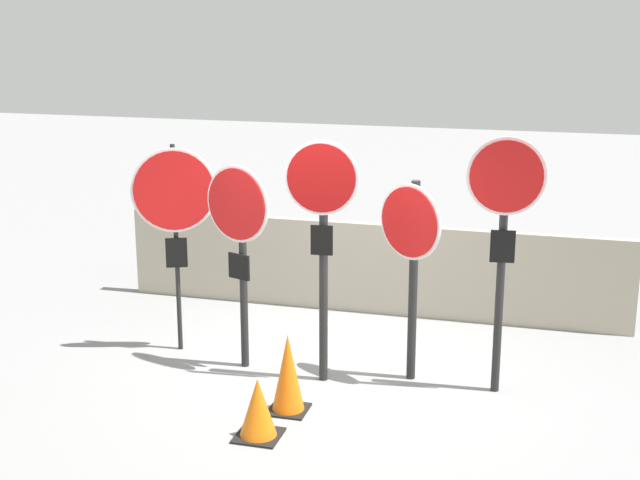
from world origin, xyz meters
name	(u,v)px	position (x,y,z in m)	size (l,w,h in m)	color
ground_plane	(328,373)	(0.00, 0.00, 0.00)	(40.00, 40.00, 0.00)	gray
fence_back	(370,268)	(0.00, 2.03, 0.57)	(6.33, 0.12, 1.14)	#A89E89
stop_sign_0	(174,201)	(-1.75, 0.18, 1.71)	(0.86, 0.37, 2.31)	black
stop_sign_1	(239,228)	(-0.92, -0.08, 1.52)	(0.76, 0.30, 2.18)	black
stop_sign_2	(322,218)	(0.00, -0.21, 1.71)	(0.73, 0.17, 2.49)	black
stop_sign_3	(411,246)	(0.84, 0.07, 1.42)	(0.67, 0.41, 2.07)	black
stop_sign_4	(504,217)	(1.73, -0.02, 1.79)	(0.74, 0.18, 2.56)	black
traffic_cone_0	(258,408)	(-0.23, -1.54, 0.27)	(0.40, 0.40, 0.56)	black
traffic_cone_1	(288,373)	(-0.13, -0.97, 0.38)	(0.37, 0.37, 0.77)	black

